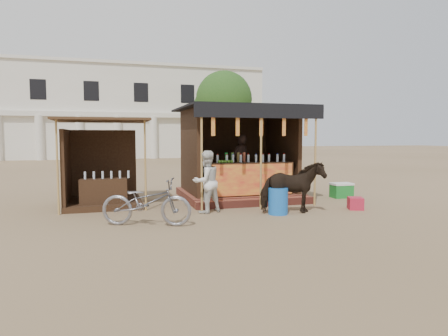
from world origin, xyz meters
TOP-DOWN VIEW (x-y plane):
  - ground at (0.00, 0.00)m, footprint 120.00×120.00m
  - main_stall at (1.01, 3.36)m, footprint 3.60×3.61m
  - secondary_stall at (-3.17, 3.24)m, footprint 2.40×2.40m
  - cow at (1.47, 0.65)m, footprint 1.58×0.80m
  - motorbike at (-2.10, 0.35)m, footprint 2.06×1.32m
  - bystander at (-0.52, 1.42)m, footprint 0.92×0.82m
  - blue_barrel at (1.12, 0.70)m, footprint 0.52×0.52m
  - red_crate at (3.35, 0.74)m, footprint 0.49×0.52m
  - cooler at (4.13, 2.60)m, footprint 0.65×0.45m
  - background_building at (-2.00, 29.94)m, footprint 26.00×7.45m
  - tree at (5.81, 22.14)m, footprint 4.50×4.40m

SIDE VIEW (x-z plane):
  - ground at x=0.00m, z-range 0.00..0.00m
  - red_crate at x=3.35m, z-range 0.00..0.32m
  - cooler at x=4.13m, z-range 0.00..0.46m
  - blue_barrel at x=1.12m, z-range 0.00..0.65m
  - motorbike at x=-2.10m, z-range 0.00..1.02m
  - cow at x=1.47m, z-range 0.00..1.30m
  - bystander at x=-0.52m, z-range 0.00..1.56m
  - secondary_stall at x=-3.17m, z-range -0.34..2.04m
  - main_stall at x=1.01m, z-range -0.36..2.42m
  - background_building at x=-2.00m, z-range -0.11..8.07m
  - tree at x=5.81m, z-range 1.13..8.13m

